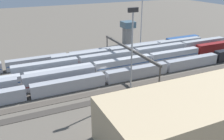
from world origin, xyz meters
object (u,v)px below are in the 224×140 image
train_on_track_1 (135,51)px  signal_gantry (129,50)px  maintenance_shed (216,110)px  light_mast_0 (142,8)px  train_on_track_0 (91,54)px  control_tower (128,31)px  train_on_track_5 (101,79)px  train_on_track_4 (20,85)px  train_on_track_3 (118,64)px  train_on_track_2 (136,55)px  light_mast_1 (132,43)px

train_on_track_1 → signal_gantry: 16.69m
maintenance_shed → light_mast_0: bearing=-105.6°
signal_gantry → train_on_track_1: bearing=-128.1°
train_on_track_0 → signal_gantry: bearing=114.9°
train_on_track_0 → control_tower: size_ratio=9.92×
control_tower → train_on_track_0: bearing=29.4°
train_on_track_5 → signal_gantry: signal_gantry is taller
train_on_track_4 → train_on_track_3: bearing=-172.0°
train_on_track_0 → maintenance_shed: maintenance_shed is taller
train_on_track_3 → train_on_track_5: (10.95, 10.00, 0.02)m
train_on_track_2 → light_mast_0: size_ratio=3.09×
train_on_track_1 → signal_gantry: size_ratio=1.79×
train_on_track_3 → control_tower: 35.21m
train_on_track_3 → maintenance_shed: (-3.52, 43.40, 3.05)m
maintenance_shed → signal_gantry: bearing=-89.4°
train_on_track_2 → signal_gantry: bearing=45.4°
train_on_track_4 → train_on_track_2: bearing=-167.7°
train_on_track_3 → train_on_track_1: (-12.85, -10.00, 0.54)m
train_on_track_3 → train_on_track_2: train_on_track_2 is taller
train_on_track_5 → signal_gantry: 16.88m
light_mast_0 → maintenance_shed: light_mast_0 is taller
train_on_track_4 → train_on_track_5: (-24.41, 5.00, -0.52)m
train_on_track_3 → train_on_track_1: 16.29m
train_on_track_4 → train_on_track_1: bearing=-162.7°
train_on_track_1 → light_mast_1: (19.60, 32.01, 14.03)m
train_on_track_4 → train_on_track_3: 35.71m
train_on_track_0 → signal_gantry: size_ratio=2.87×
train_on_track_2 → light_mast_1: size_ratio=3.69×
train_on_track_4 → train_on_track_2: same height
light_mast_1 → control_tower: 58.12m
train_on_track_3 → maintenance_shed: 43.65m
train_on_track_0 → train_on_track_2: size_ratio=1.20×
train_on_track_1 → train_on_track_4: bearing=17.3°
train_on_track_0 → signal_gantry: 20.11m
train_on_track_5 → light_mast_0: light_mast_0 is taller
train_on_track_1 → light_mast_0: size_ratio=2.31×
control_tower → signal_gantry: bearing=62.3°
light_mast_1 → control_tower: bearing=-117.3°
train_on_track_0 → signal_gantry: (-8.12, 17.50, 5.67)m
train_on_track_1 → signal_gantry: (9.79, 12.50, 5.15)m
train_on_track_4 → train_on_track_5: train_on_track_4 is taller
train_on_track_4 → train_on_track_0: bearing=-146.6°
train_on_track_2 → train_on_track_1: 5.54m
train_on_track_3 → light_mast_0: (-20.78, -18.40, 17.32)m
train_on_track_4 → train_on_track_1: same height
train_on_track_3 → signal_gantry: bearing=140.8°
light_mast_1 → control_tower: size_ratio=2.24×
train_on_track_1 → light_mast_1: bearing=58.5°
train_on_track_4 → signal_gantry: signal_gantry is taller
train_on_track_2 → light_mast_0: bearing=-127.6°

